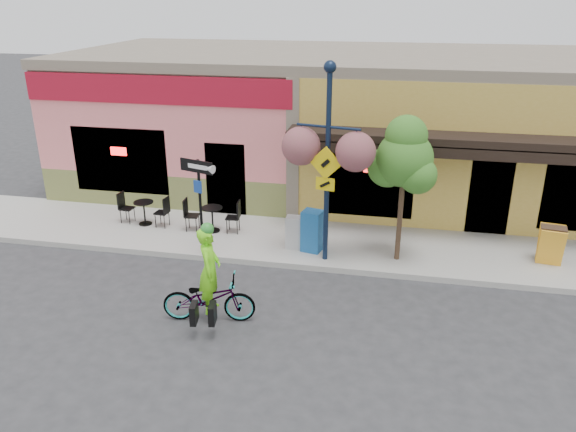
% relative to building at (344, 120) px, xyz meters
% --- Properties ---
extents(ground, '(90.00, 90.00, 0.00)m').
position_rel_building_xyz_m(ground, '(0.00, -7.50, -2.25)').
color(ground, '#2D2D30').
rests_on(ground, ground).
extents(sidewalk, '(24.00, 3.00, 0.15)m').
position_rel_building_xyz_m(sidewalk, '(0.00, -5.50, -2.17)').
color(sidewalk, '#9E9B93').
rests_on(sidewalk, ground).
extents(curb, '(24.00, 0.12, 0.15)m').
position_rel_building_xyz_m(curb, '(0.00, -6.95, -2.17)').
color(curb, '#A8A59E').
rests_on(curb, ground).
extents(building, '(18.20, 8.20, 4.50)m').
position_rel_building_xyz_m(building, '(0.00, 0.00, 0.00)').
color(building, '#EE7579').
rests_on(building, ground).
extents(bicycle, '(1.99, 0.96, 1.00)m').
position_rel_building_xyz_m(bicycle, '(-1.68, -9.57, -1.75)').
color(bicycle, '#982F0D').
rests_on(bicycle, ground).
extents(cyclist_rider, '(0.54, 0.73, 1.82)m').
position_rel_building_xyz_m(cyclist_rider, '(-1.63, -9.57, -1.34)').
color(cyclist_rider, '#75F319').
rests_on(cyclist_rider, ground).
extents(lamp_post, '(1.63, 0.90, 4.81)m').
position_rel_building_xyz_m(lamp_post, '(0.30, -6.56, 0.31)').
color(lamp_post, '#101D34').
rests_on(lamp_post, sidewalk).
extents(one_way_sign, '(0.96, 0.49, 2.47)m').
position_rel_building_xyz_m(one_way_sign, '(-2.78, -6.85, -0.87)').
color(one_way_sign, black).
rests_on(one_way_sign, sidewalk).
extents(cafe_set_left, '(1.55, 0.88, 0.89)m').
position_rel_building_xyz_m(cafe_set_left, '(-5.04, -5.36, -1.65)').
color(cafe_set_left, black).
rests_on(cafe_set_left, sidewalk).
extents(cafe_set_right, '(1.59, 0.88, 0.92)m').
position_rel_building_xyz_m(cafe_set_right, '(-2.99, -5.46, -1.64)').
color(cafe_set_right, black).
rests_on(cafe_set_right, sidewalk).
extents(newspaper_box_blue, '(0.57, 0.53, 1.08)m').
position_rel_building_xyz_m(newspaper_box_blue, '(-0.09, -6.14, -1.56)').
color(newspaper_box_blue, '#185495').
rests_on(newspaper_box_blue, sidewalk).
extents(newspaper_box_grey, '(0.40, 0.36, 0.84)m').
position_rel_building_xyz_m(newspaper_box_grey, '(-0.58, -6.05, -1.68)').
color(newspaper_box_grey, '#A9A9A9').
rests_on(newspaper_box_grey, sidewalk).
extents(street_tree, '(1.68, 1.68, 3.65)m').
position_rel_building_xyz_m(street_tree, '(2.06, -6.21, -0.28)').
color(street_tree, '#3D7A26').
rests_on(street_tree, sidewalk).
extents(sandwich_board, '(0.64, 0.51, 0.96)m').
position_rel_building_xyz_m(sandwich_board, '(5.66, -5.90, -1.62)').
color(sandwich_board, gold).
rests_on(sandwich_board, sidewalk).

